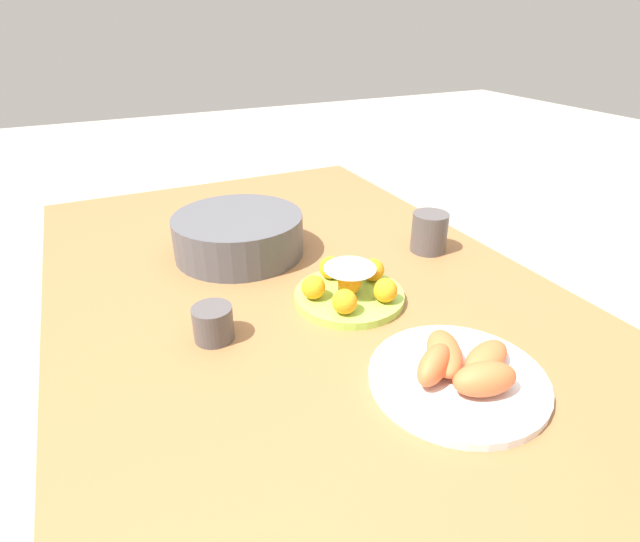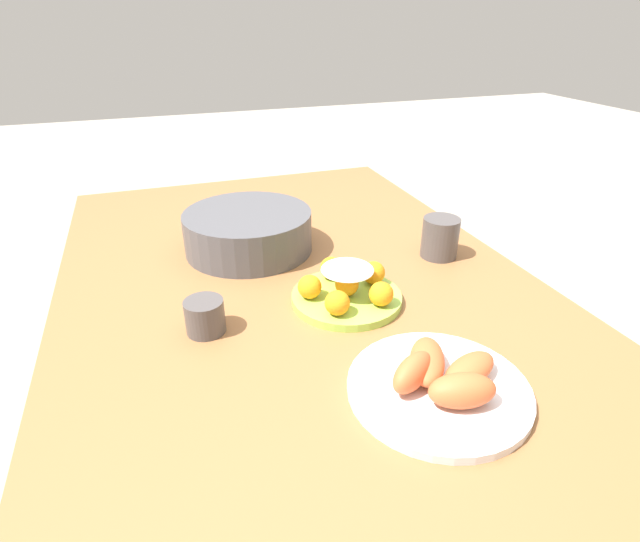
% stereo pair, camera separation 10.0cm
% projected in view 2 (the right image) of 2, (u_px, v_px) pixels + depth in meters
% --- Properties ---
extents(ground_plane, '(12.00, 12.00, 0.00)m').
position_uv_depth(ground_plane, '(302.00, 502.00, 1.41)').
color(ground_plane, '#B2A899').
extents(dining_table, '(1.43, 0.97, 0.73)m').
position_uv_depth(dining_table, '(297.00, 310.00, 1.11)').
color(dining_table, '#936038').
rests_on(dining_table, ground_plane).
extents(cake_plate, '(0.22, 0.22, 0.08)m').
position_uv_depth(cake_plate, '(347.00, 289.00, 0.97)').
color(cake_plate, '#99CC4C').
rests_on(cake_plate, dining_table).
extents(serving_bowl, '(0.30, 0.30, 0.09)m').
position_uv_depth(serving_bowl, '(248.00, 230.00, 1.16)').
color(serving_bowl, '#4C4C51').
rests_on(serving_bowl, dining_table).
extents(sauce_bowl, '(0.11, 0.11, 0.03)m').
position_uv_depth(sauce_bowl, '(218.00, 214.00, 1.35)').
color(sauce_bowl, beige).
rests_on(sauce_bowl, dining_table).
extents(seafood_platter, '(0.27, 0.27, 0.07)m').
position_uv_depth(seafood_platter, '(440.00, 382.00, 0.74)').
color(seafood_platter, silver).
rests_on(seafood_platter, dining_table).
extents(cup_near, '(0.08, 0.08, 0.09)m').
position_uv_depth(cup_near, '(440.00, 238.00, 1.14)').
color(cup_near, '#4C4747').
rests_on(cup_near, dining_table).
extents(cup_far, '(0.07, 0.07, 0.06)m').
position_uv_depth(cup_far, '(205.00, 316.00, 0.87)').
color(cup_far, '#4C4747').
rests_on(cup_far, dining_table).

